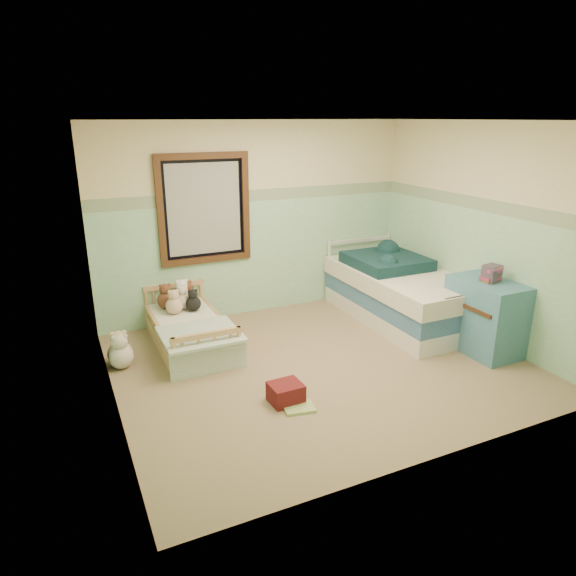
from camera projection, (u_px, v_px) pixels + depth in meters
name	position (u px, v px, depth m)	size (l,w,h in m)	color
floor	(320.00, 365.00, 5.53)	(4.20, 3.60, 0.02)	#7B694E
ceiling	(326.00, 119.00, 4.73)	(4.20, 3.60, 0.02)	white
wall_back	(257.00, 220.00, 6.68)	(4.20, 0.04, 2.50)	#D3C789
wall_front	(446.00, 310.00, 3.58)	(4.20, 0.04, 2.50)	#D3C789
wall_left	(102.00, 278.00, 4.29)	(0.04, 3.60, 2.50)	#D3C789
wall_right	(481.00, 232.00, 5.97)	(0.04, 3.60, 2.50)	#D3C789
wainscot_mint	(258.00, 258.00, 6.82)	(4.20, 0.01, 1.50)	#8AB894
border_strip	(256.00, 195.00, 6.56)	(4.20, 0.01, 0.15)	#4E7256
window_frame	(204.00, 209.00, 6.30)	(1.16, 0.06, 1.36)	#412613
window_blinds	(204.00, 209.00, 6.31)	(0.92, 0.01, 1.12)	#B4B4AC
toddler_bed_frame	(190.00, 338.00, 5.94)	(0.75, 1.51, 0.19)	tan
toddler_mattress	(189.00, 325.00, 5.89)	(0.69, 1.44, 0.12)	white
patchwork_quilt	(200.00, 334.00, 5.46)	(0.82, 0.75, 0.03)	#89BBD0
plush_bed_brown	(166.00, 300.00, 6.21)	(0.21, 0.21, 0.21)	brown
plush_bed_white	(182.00, 297.00, 6.29)	(0.23, 0.23, 0.23)	white
plush_bed_tan	(174.00, 306.00, 6.04)	(0.20, 0.20, 0.20)	#DAB491
plush_bed_dark	(193.00, 304.00, 6.14)	(0.18, 0.18, 0.18)	black
plush_floor_cream	(121.00, 357.00, 5.40)	(0.25, 0.25, 0.25)	beige
plush_floor_tan	(120.00, 353.00, 5.46)	(0.26, 0.26, 0.26)	#DAB491
twin_bed_frame	(400.00, 312.00, 6.70)	(1.06, 2.11, 0.22)	white
twin_boxspring	(401.00, 296.00, 6.63)	(1.06, 2.11, 0.22)	navy
twin_mattress	(402.00, 280.00, 6.56)	(1.10, 2.15, 0.22)	beige
teal_blanket	(386.00, 261.00, 6.74)	(0.90, 0.95, 0.14)	black
dresser	(485.00, 316.00, 5.73)	(0.51, 0.82, 0.82)	teal
book_stack	(492.00, 273.00, 5.55)	(0.19, 0.15, 0.19)	brown
red_pillow	(286.00, 393.00, 4.76)	(0.30, 0.26, 0.19)	maroon
floor_book	(299.00, 407.00, 4.67)	(0.28, 0.21, 0.03)	yellow
extra_plush_0	(183.00, 301.00, 6.20)	(0.20, 0.20, 0.20)	beige
extra_plush_1	(187.00, 297.00, 6.34)	(0.21, 0.21, 0.21)	brown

